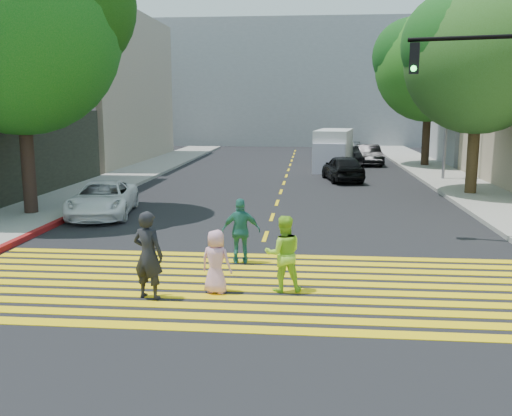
# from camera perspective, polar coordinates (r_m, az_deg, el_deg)

# --- Properties ---
(ground) EXTENTS (120.00, 120.00, 0.00)m
(ground) POSITION_cam_1_polar(r_m,az_deg,el_deg) (11.27, -1.46, -9.73)
(ground) COLOR black
(sidewalk_left) EXTENTS (3.00, 40.00, 0.15)m
(sidewalk_left) POSITION_cam_1_polar(r_m,az_deg,el_deg) (34.17, -11.29, 3.66)
(sidewalk_left) COLOR gray
(sidewalk_left) RESTS_ON ground
(sidewalk_right) EXTENTS (3.00, 60.00, 0.15)m
(sidewalk_right) POSITION_cam_1_polar(r_m,az_deg,el_deg) (26.79, 20.98, 1.42)
(sidewalk_right) COLOR gray
(sidewalk_right) RESTS_ON ground
(curb_red) EXTENTS (0.20, 8.00, 0.16)m
(curb_red) POSITION_cam_1_polar(r_m,az_deg,el_deg) (18.82, -20.51, -2.00)
(curb_red) COLOR maroon
(curb_red) RESTS_ON ground
(crosswalk) EXTENTS (13.40, 5.30, 0.01)m
(crosswalk) POSITION_cam_1_polar(r_m,az_deg,el_deg) (12.47, -0.75, -7.72)
(crosswalk) COLOR yellow
(crosswalk) RESTS_ON ground
(lane_line) EXTENTS (0.12, 34.40, 0.01)m
(lane_line) POSITION_cam_1_polar(r_m,az_deg,el_deg) (33.27, 3.17, 3.55)
(lane_line) COLOR yellow
(lane_line) RESTS_ON ground
(building_left_tan) EXTENTS (12.00, 16.00, 10.00)m
(building_left_tan) POSITION_cam_1_polar(r_m,az_deg,el_deg) (42.24, -19.13, 11.21)
(building_left_tan) COLOR tan
(building_left_tan) RESTS_ON ground
(backdrop_block) EXTENTS (30.00, 8.00, 12.00)m
(backdrop_block) POSITION_cam_1_polar(r_m,az_deg,el_deg) (58.58, 4.24, 12.27)
(backdrop_block) COLOR gray
(backdrop_block) RESTS_ON ground
(tree_left) EXTENTS (8.41, 8.20, 9.77)m
(tree_left) POSITION_cam_1_polar(r_m,az_deg,el_deg) (21.43, -22.43, 16.81)
(tree_left) COLOR black
(tree_left) RESTS_ON ground
(tree_right_near) EXTENTS (7.21, 6.71, 8.95)m
(tree_right_near) POSITION_cam_1_polar(r_m,az_deg,el_deg) (26.15, 21.63, 14.35)
(tree_right_near) COLOR black
(tree_right_near) RESTS_ON ground
(tree_right_far) EXTENTS (8.38, 8.00, 9.69)m
(tree_right_far) POSITION_cam_1_polar(r_m,az_deg,el_deg) (37.80, 17.15, 13.85)
(tree_right_far) COLOR black
(tree_right_far) RESTS_ON ground
(pedestrian_man) EXTENTS (0.75, 0.61, 1.80)m
(pedestrian_man) POSITION_cam_1_polar(r_m,az_deg,el_deg) (11.63, -10.73, -4.65)
(pedestrian_man) COLOR black
(pedestrian_man) RESTS_ON ground
(pedestrian_woman) EXTENTS (0.88, 0.74, 1.61)m
(pedestrian_woman) POSITION_cam_1_polar(r_m,az_deg,el_deg) (11.91, 2.76, -4.58)
(pedestrian_woman) COLOR #9BDD2E
(pedestrian_woman) RESTS_ON ground
(pedestrian_child) EXTENTS (0.74, 0.58, 1.34)m
(pedestrian_child) POSITION_cam_1_polar(r_m,az_deg,el_deg) (11.84, -4.02, -5.38)
(pedestrian_child) COLOR #E09CB3
(pedestrian_child) RESTS_ON ground
(pedestrian_extra) EXTENTS (1.00, 0.54, 1.62)m
(pedestrian_extra) POSITION_cam_1_polar(r_m,az_deg,el_deg) (14.03, -1.51, -2.30)
(pedestrian_extra) COLOR #287267
(pedestrian_extra) RESTS_ON ground
(white_sedan) EXTENTS (2.71, 4.64, 1.21)m
(white_sedan) POSITION_cam_1_polar(r_m,az_deg,el_deg) (20.80, -15.08, 0.89)
(white_sedan) COLOR white
(white_sedan) RESTS_ON ground
(dark_car_near) EXTENTS (2.27, 4.22, 1.36)m
(dark_car_near) POSITION_cam_1_polar(r_m,az_deg,el_deg) (29.79, 8.67, 3.98)
(dark_car_near) COLOR black
(dark_car_near) RESTS_ON ground
(silver_car) EXTENTS (2.82, 5.30, 1.46)m
(silver_car) POSITION_cam_1_polar(r_m,az_deg,el_deg) (42.40, 8.38, 5.87)
(silver_car) COLOR #B3B3B3
(silver_car) RESTS_ON ground
(dark_car_parked) EXTENTS (1.71, 4.12, 1.33)m
(dark_car_parked) POSITION_cam_1_polar(r_m,az_deg,el_deg) (38.38, 11.17, 5.24)
(dark_car_parked) COLOR black
(dark_car_parked) RESTS_ON ground
(white_van) EXTENTS (2.62, 5.34, 2.42)m
(white_van) POSITION_cam_1_polar(r_m,az_deg,el_deg) (34.89, 7.72, 5.66)
(white_van) COLOR silver
(white_van) RESTS_ON ground
(street_lamp) EXTENTS (1.87, 0.37, 8.27)m
(street_lamp) POSITION_cam_1_polar(r_m,az_deg,el_deg) (30.73, 18.35, 11.37)
(street_lamp) COLOR slate
(street_lamp) RESTS_ON ground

